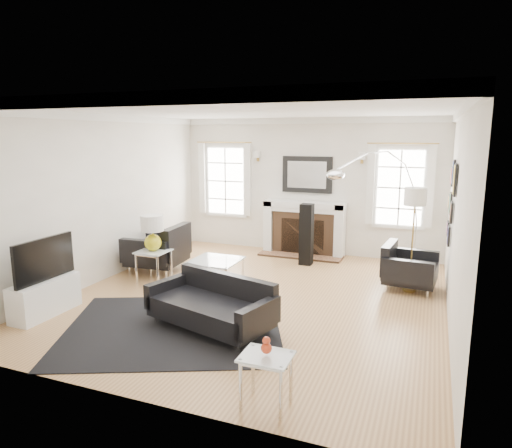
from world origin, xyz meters
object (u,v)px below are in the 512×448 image
at_px(coffee_table, 216,262).
at_px(arc_floor_lamp, 378,205).
at_px(armchair_left, 161,250).
at_px(armchair_right, 407,268).
at_px(sofa, 213,306).
at_px(fireplace, 304,229).
at_px(gourd_lamp, 152,230).

xyz_separation_m(coffee_table, arc_floor_lamp, (2.48, 1.54, 0.90)).
xyz_separation_m(armchair_left, armchair_right, (4.27, 0.58, -0.06)).
relative_size(sofa, armchair_right, 1.89).
bearing_deg(sofa, arc_floor_lamp, 63.94).
relative_size(sofa, armchair_left, 1.63).
bearing_deg(arc_floor_lamp, fireplace, 155.39).
height_order(coffee_table, arc_floor_lamp, arc_floor_lamp).
height_order(armchair_left, armchair_right, armchair_left).
bearing_deg(coffee_table, armchair_right, 13.30).
bearing_deg(armchair_left, arc_floor_lamp, 20.82).
bearing_deg(gourd_lamp, coffee_table, 27.08).
bearing_deg(armchair_left, sofa, -43.50).
bearing_deg(arc_floor_lamp, gourd_lamp, -149.37).
height_order(sofa, arc_floor_lamp, arc_floor_lamp).
relative_size(fireplace, coffee_table, 2.12).
bearing_deg(armchair_left, armchair_right, 7.76).
bearing_deg(coffee_table, gourd_lamp, -152.92).
bearing_deg(sofa, fireplace, 88.74).
bearing_deg(arc_floor_lamp, coffee_table, -148.11).
relative_size(sofa, gourd_lamp, 2.99).
relative_size(gourd_lamp, arc_floor_lamp, 0.27).
height_order(coffee_table, gourd_lamp, gourd_lamp).
bearing_deg(coffee_table, fireplace, 67.39).
xyz_separation_m(fireplace, armchair_right, (2.14, -1.52, -0.21)).
height_order(armchair_right, gourd_lamp, gourd_lamp).
height_order(armchair_right, arc_floor_lamp, arc_floor_lamp).
relative_size(armchair_left, armchair_right, 1.16).
bearing_deg(armchair_left, fireplace, 44.62).
distance_m(armchair_left, arc_floor_lamp, 4.01).
bearing_deg(fireplace, armchair_left, -135.38).
height_order(armchair_left, coffee_table, armchair_left).
bearing_deg(fireplace, arc_floor_lamp, -24.61).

